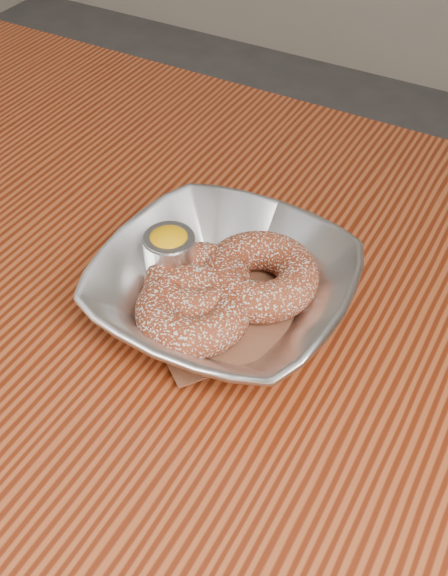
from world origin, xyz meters
The scene contains 7 objects.
table centered at (0.00, 0.00, 0.65)m, with size 1.20×0.80×0.75m.
serving_bowl centered at (0.10, 0.01, 0.78)m, with size 0.23×0.23×0.06m, color silver.
parchment centered at (0.10, 0.01, 0.76)m, with size 0.14×0.14×0.00m, color brown.
donut_back centered at (0.12, 0.04, 0.78)m, with size 0.11×0.11×0.04m, color maroon.
donut_front centered at (0.09, -0.03, 0.78)m, with size 0.10×0.10×0.04m, color maroon.
donut_extra centered at (0.08, 0.00, 0.78)m, with size 0.10×0.10×0.03m, color maroon.
ramekin centered at (0.04, 0.02, 0.79)m, with size 0.05×0.05×0.06m.
Camera 1 is at (0.31, -0.37, 1.20)m, focal length 42.00 mm.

